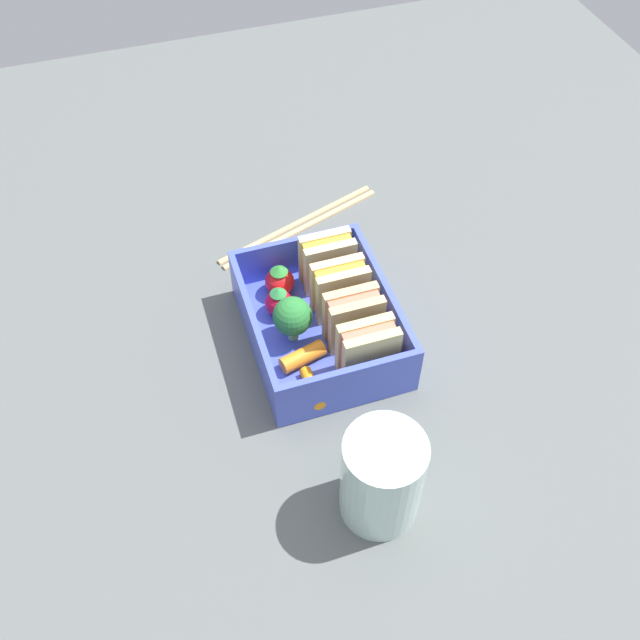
% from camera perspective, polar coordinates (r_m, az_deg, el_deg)
% --- Properties ---
extents(ground_plane, '(1.20, 1.20, 0.02)m').
position_cam_1_polar(ground_plane, '(0.71, 0.00, -1.91)').
color(ground_plane, '#535958').
extents(bento_tray, '(0.17, 0.13, 0.01)m').
position_cam_1_polar(bento_tray, '(0.69, 0.00, -1.11)').
color(bento_tray, '#4355C8').
rests_on(bento_tray, ground_plane).
extents(bento_rim, '(0.17, 0.13, 0.05)m').
position_cam_1_polar(bento_rim, '(0.67, 0.00, 0.41)').
color(bento_rim, '#4355C8').
rests_on(bento_rim, bento_tray).
extents(sandwich_left, '(0.03, 0.05, 0.06)m').
position_cam_1_polar(sandwich_left, '(0.71, 0.59, 4.69)').
color(sandwich_left, '#D3BE8B').
rests_on(sandwich_left, bento_tray).
extents(sandwich_center_left, '(0.03, 0.05, 0.06)m').
position_cam_1_polar(sandwich_center_left, '(0.68, 1.60, 2.48)').
color(sandwich_center_left, '#E3BC83').
rests_on(sandwich_center_left, bento_tray).
extents(sandwich_center, '(0.03, 0.05, 0.06)m').
position_cam_1_polar(sandwich_center, '(0.66, 2.68, 0.11)').
color(sandwich_center, tan).
rests_on(sandwich_center, bento_tray).
extents(sandwich_center_right, '(0.03, 0.05, 0.06)m').
position_cam_1_polar(sandwich_center_right, '(0.64, 3.84, -2.43)').
color(sandwich_center_right, '#D4C47F').
rests_on(sandwich_center_right, bento_tray).
extents(strawberry_far_left, '(0.03, 0.03, 0.04)m').
position_cam_1_polar(strawberry_far_left, '(0.71, -3.25, 3.12)').
color(strawberry_far_left, red).
rests_on(strawberry_far_left, bento_tray).
extents(strawberry_left, '(0.03, 0.03, 0.03)m').
position_cam_1_polar(strawberry_left, '(0.69, -3.31, 1.44)').
color(strawberry_left, red).
rests_on(strawberry_left, bento_tray).
extents(broccoli_floret, '(0.04, 0.04, 0.05)m').
position_cam_1_polar(broccoli_floret, '(0.66, -2.26, 0.37)').
color(broccoli_floret, '#93CF71').
rests_on(broccoli_floret, bento_tray).
extents(carrot_stick_left, '(0.03, 0.05, 0.02)m').
position_cam_1_polar(carrot_stick_left, '(0.66, -1.39, -2.95)').
color(carrot_stick_left, orange).
rests_on(carrot_stick_left, bento_tray).
extents(carrot_stick_far_left, '(0.04, 0.01, 0.01)m').
position_cam_1_polar(carrot_stick_far_left, '(0.64, -0.62, -5.44)').
color(carrot_stick_far_left, orange).
rests_on(carrot_stick_far_left, bento_tray).
extents(chopstick_pair, '(0.08, 0.20, 0.01)m').
position_cam_1_polar(chopstick_pair, '(0.80, -1.68, 7.67)').
color(chopstick_pair, tan).
rests_on(chopstick_pair, ground_plane).
extents(drinking_glass, '(0.06, 0.06, 0.09)m').
position_cam_1_polar(drinking_glass, '(0.57, 4.97, -12.48)').
color(drinking_glass, silver).
rests_on(drinking_glass, ground_plane).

